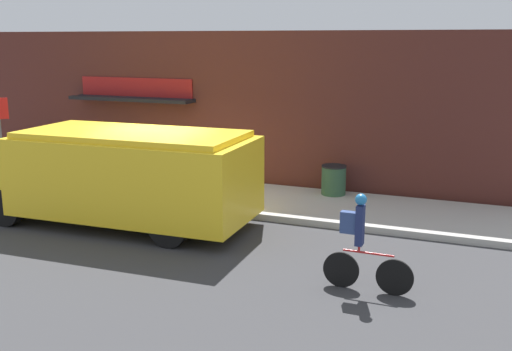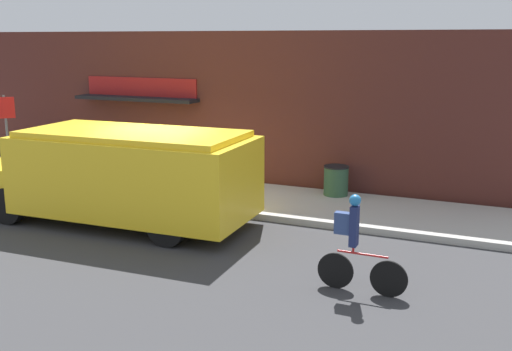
{
  "view_description": "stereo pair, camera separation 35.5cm",
  "coord_description": "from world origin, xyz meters",
  "px_view_note": "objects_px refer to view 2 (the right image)",
  "views": [
    {
      "loc": [
        7.5,
        -12.24,
        4.08
      ],
      "look_at": [
        2.71,
        -0.2,
        1.1
      ],
      "focal_mm": 42.0,
      "sensor_mm": 36.0,
      "label": 1
    },
    {
      "loc": [
        7.83,
        -12.1,
        4.08
      ],
      "look_at": [
        2.71,
        -0.2,
        1.1
      ],
      "focal_mm": 42.0,
      "sensor_mm": 36.0,
      "label": 2
    }
  ],
  "objects_px": {
    "stop_sign_post": "(6,123)",
    "trash_bin": "(336,180)",
    "school_bus": "(121,174)",
    "cyclist": "(355,245)"
  },
  "relations": [
    {
      "from": "stop_sign_post",
      "to": "trash_bin",
      "type": "xyz_separation_m",
      "value": [
        9.3,
        1.7,
        -1.2
      ]
    },
    {
      "from": "school_bus",
      "to": "cyclist",
      "type": "height_order",
      "value": "school_bus"
    },
    {
      "from": "cyclist",
      "to": "stop_sign_post",
      "type": "relative_size",
      "value": 0.7
    },
    {
      "from": "stop_sign_post",
      "to": "trash_bin",
      "type": "height_order",
      "value": "stop_sign_post"
    },
    {
      "from": "school_bus",
      "to": "cyclist",
      "type": "xyz_separation_m",
      "value": [
        5.76,
        -1.65,
        -0.33
      ]
    },
    {
      "from": "cyclist",
      "to": "trash_bin",
      "type": "xyz_separation_m",
      "value": [
        -1.84,
        5.36,
        -0.27
      ]
    },
    {
      "from": "stop_sign_post",
      "to": "trash_bin",
      "type": "distance_m",
      "value": 9.52
    },
    {
      "from": "school_bus",
      "to": "stop_sign_post",
      "type": "bearing_deg",
      "value": 157.8
    },
    {
      "from": "school_bus",
      "to": "cyclist",
      "type": "distance_m",
      "value": 6.0
    },
    {
      "from": "stop_sign_post",
      "to": "trash_bin",
      "type": "bearing_deg",
      "value": 10.34
    }
  ]
}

